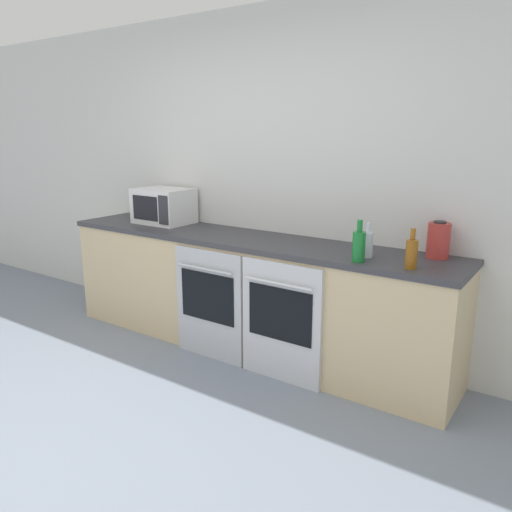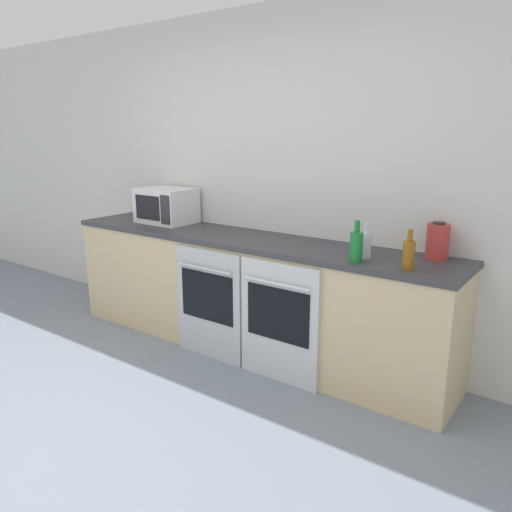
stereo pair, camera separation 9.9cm
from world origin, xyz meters
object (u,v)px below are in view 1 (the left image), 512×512
object	(u,v)px
microwave	(164,206)
bottle_clear	(368,244)
bottle_green	(359,245)
kettle	(438,240)
oven_right	(281,322)
oven_left	(209,304)
bottle_amber	(412,253)

from	to	relation	value
microwave	bottle_clear	world-z (taller)	microwave
bottle_green	kettle	bearing A→B (deg)	45.11
oven_right	kettle	distance (m)	1.15
oven_left	kettle	bearing A→B (deg)	17.83
bottle_green	kettle	distance (m)	0.53
oven_right	bottle_green	distance (m)	0.76
kettle	bottle_amber	bearing A→B (deg)	-99.19
oven_right	bottle_amber	distance (m)	0.99
bottle_amber	oven_left	bearing A→B (deg)	-174.84
bottle_amber	microwave	bearing A→B (deg)	173.39
kettle	bottle_green	bearing A→B (deg)	-134.89
bottle_clear	oven_left	bearing A→B (deg)	-167.95
microwave	bottle_amber	bearing A→B (deg)	-6.61
bottle_clear	kettle	world-z (taller)	kettle
microwave	bottle_amber	world-z (taller)	microwave
oven_right	kettle	world-z (taller)	kettle
oven_right	bottle_clear	xyz separation A→B (m)	(0.49, 0.24, 0.56)
bottle_amber	bottle_clear	xyz separation A→B (m)	(-0.32, 0.11, -0.01)
oven_left	bottle_clear	xyz separation A→B (m)	(1.12, 0.24, 0.56)
oven_left	oven_right	distance (m)	0.63
microwave	bottle_green	world-z (taller)	microwave
bottle_green	microwave	bearing A→B (deg)	171.61
oven_right	oven_left	bearing A→B (deg)	180.00
bottle_amber	oven_right	bearing A→B (deg)	-170.84
bottle_green	bottle_clear	world-z (taller)	bottle_green
oven_left	bottle_clear	bearing A→B (deg)	12.05
oven_right	bottle_clear	distance (m)	0.78
oven_left	oven_right	bearing A→B (deg)	0.00
microwave	bottle_clear	distance (m)	1.94
bottle_clear	kettle	xyz separation A→B (m)	(0.37, 0.24, 0.03)
microwave	bottle_amber	xyz separation A→B (m)	(2.25, -0.26, -0.06)
oven_right	microwave	size ratio (longest dim) A/B	1.78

